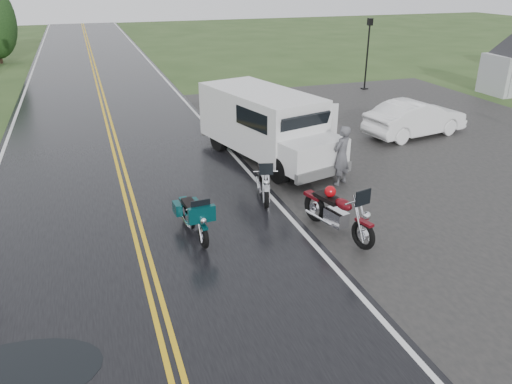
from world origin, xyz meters
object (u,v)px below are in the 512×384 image
at_px(van_white, 280,147).
at_px(lamp_post_far_right, 367,54).
at_px(sedan_white, 415,119).
at_px(motorcycle_red, 364,224).
at_px(motorcycle_silver, 266,189).
at_px(motorcycle_teal, 203,227).
at_px(person_at_van, 342,156).

bearing_deg(van_white, lamp_post_far_right, 34.65).
bearing_deg(sedan_white, lamp_post_far_right, -26.78).
distance_m(motorcycle_red, lamp_post_far_right, 17.53).
distance_m(motorcycle_red, motorcycle_silver, 3.05).
xyz_separation_m(motorcycle_teal, sedan_white, (9.75, 5.82, 0.10)).
relative_size(van_white, sedan_white, 1.43).
xyz_separation_m(motorcycle_red, lamp_post_far_right, (8.86, 15.08, 1.16)).
height_order(motorcycle_silver, van_white, van_white).
distance_m(motorcycle_red, van_white, 4.34).
relative_size(motorcycle_teal, van_white, 0.33).
height_order(motorcycle_silver, sedan_white, sedan_white).
xyz_separation_m(van_white, sedan_white, (6.68, 2.76, -0.48)).
xyz_separation_m(motorcycle_teal, lamp_post_far_right, (12.26, 13.85, 1.28)).
bearing_deg(motorcycle_red, lamp_post_far_right, 45.51).
distance_m(motorcycle_red, motorcycle_teal, 3.61).
relative_size(van_white, lamp_post_far_right, 1.60).
relative_size(motorcycle_teal, motorcycle_silver, 0.95).
relative_size(motorcycle_red, van_white, 0.40).
distance_m(motorcycle_teal, person_at_van, 5.35).
xyz_separation_m(motorcycle_red, van_white, (-0.33, 4.30, 0.47)).
height_order(motorcycle_teal, motorcycle_silver, motorcycle_silver).
xyz_separation_m(person_at_van, lamp_post_far_right, (7.50, 11.42, 0.97)).
xyz_separation_m(van_white, lamp_post_far_right, (9.20, 10.78, 0.69)).
distance_m(van_white, lamp_post_far_right, 14.19).
xyz_separation_m(motorcycle_red, sedan_white, (6.35, 7.06, -0.02)).
distance_m(person_at_van, sedan_white, 6.04).
height_order(motorcycle_red, lamp_post_far_right, lamp_post_far_right).
distance_m(motorcycle_silver, person_at_van, 2.86).
bearing_deg(person_at_van, motorcycle_teal, -2.55).
height_order(motorcycle_teal, person_at_van, person_at_van).
bearing_deg(van_white, motorcycle_teal, -149.85).
height_order(motorcycle_red, motorcycle_silver, motorcycle_red).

